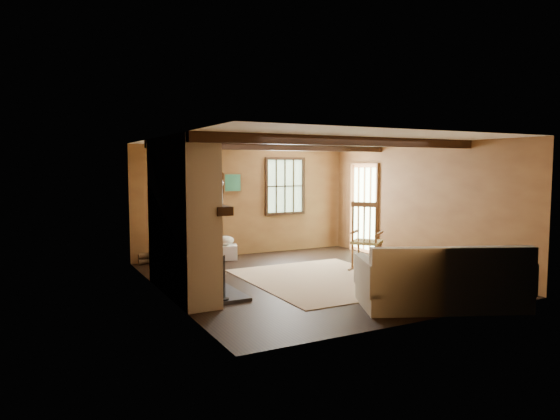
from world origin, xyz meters
TOP-DOWN VIEW (x-y plane):
  - ground at (0.00, 0.00)m, footprint 5.50×5.50m
  - room_envelope at (0.22, 0.26)m, footprint 5.02×5.52m
  - fireplace at (-2.23, -0.00)m, footprint 1.02×2.30m
  - rug at (0.20, -0.20)m, footprint 2.50×3.00m
  - rocking_chair at (1.45, 0.26)m, footprint 1.04×0.97m
  - sofa at (0.73, -2.41)m, footprint 2.45×1.81m
  - firewood_pile at (-2.07, 2.60)m, footprint 0.61×0.11m
  - laundry_basket at (-0.63, 2.37)m, footprint 0.60×0.52m
  - basket_pillow at (-0.63, 2.37)m, footprint 0.42×0.34m
  - armchair at (-1.44, 2.01)m, footprint 1.16×1.16m

SIDE VIEW (x-z plane):
  - ground at x=0.00m, z-range 0.00..0.00m
  - rug at x=0.20m, z-range 0.00..0.01m
  - firewood_pile at x=-2.07m, z-range 0.00..0.22m
  - laundry_basket at x=-0.63m, z-range 0.00..0.30m
  - sofa at x=0.73m, z-range -0.13..0.78m
  - armchair at x=-1.44m, z-range 0.00..0.76m
  - basket_pillow at x=-0.63m, z-range 0.30..0.50m
  - rocking_chair at x=1.45m, z-range -0.10..1.20m
  - fireplace at x=-2.23m, z-range -0.10..2.30m
  - room_envelope at x=0.22m, z-range 0.41..2.85m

